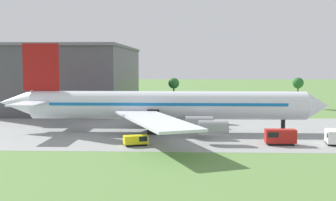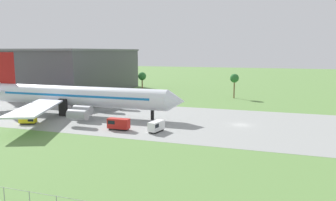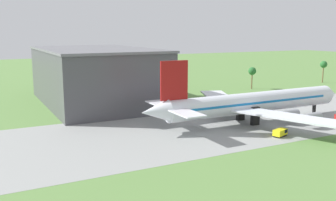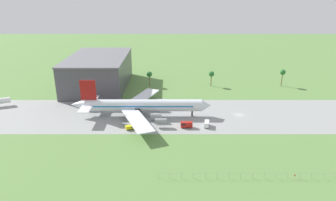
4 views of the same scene
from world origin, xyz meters
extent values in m
plane|color=#5B8442|center=(0.00, 0.00, 0.00)|extent=(600.00, 600.00, 0.00)
cube|color=gray|center=(0.00, 0.00, 0.01)|extent=(320.00, 44.00, 0.02)
cylinder|color=silver|center=(-48.79, -1.35, 5.76)|extent=(58.03, 5.97, 5.97)
cone|color=silver|center=(-17.39, -1.35, 5.76)|extent=(4.78, 5.85, 5.85)
cone|color=silver|center=(-81.54, -1.35, 6.20)|extent=(7.47, 5.67, 5.67)
cube|color=#146BB7|center=(-48.79, -1.35, 6.20)|extent=(49.32, 6.09, 0.60)
cube|color=maroon|center=(-76.01, -1.35, 13.82)|extent=(7.77, 0.50, 10.15)
cube|color=silver|center=(-76.31, -1.35, 6.65)|extent=(5.38, 23.89, 0.30)
cube|color=silver|center=(-50.89, -16.26, 4.71)|extent=(18.37, 30.55, 0.44)
cube|color=silver|center=(-50.89, 13.55, 4.71)|extent=(18.37, 30.55, 0.44)
cylinder|color=gray|center=(-42.41, -8.52, 2.97)|extent=(5.38, 2.69, 2.69)
cylinder|color=gray|center=(-40.00, -14.49, 2.97)|extent=(5.38, 2.69, 2.69)
cylinder|color=gray|center=(-42.41, 5.82, 2.97)|extent=(5.38, 2.69, 2.69)
cylinder|color=gray|center=(-40.00, 11.79, 2.97)|extent=(5.38, 2.69, 2.69)
cube|color=black|center=(-24.42, -1.35, 2.58)|extent=(0.70, 0.90, 5.16)
cube|color=black|center=(-51.69, -4.64, 2.58)|extent=(2.40, 1.20, 5.16)
cube|color=black|center=(-51.69, 1.93, 2.58)|extent=(2.40, 1.20, 5.16)
cube|color=black|center=(-18.52, -14.02, 0.20)|extent=(2.53, 4.39, 0.40)
cube|color=white|center=(-18.52, -14.02, 1.50)|extent=(2.86, 5.14, 2.21)
cube|color=black|center=(-18.77, -15.33, 1.83)|extent=(2.32, 2.04, 0.90)
cube|color=black|center=(-28.03, -15.06, 0.20)|extent=(4.64, 1.84, 0.40)
cube|color=#B21E19|center=(-28.03, -15.06, 1.62)|extent=(5.45, 2.04, 2.44)
cube|color=black|center=(-29.53, -15.08, 1.99)|extent=(1.92, 2.06, 0.90)
cube|color=black|center=(-53.93, -16.88, 0.20)|extent=(3.98, 2.83, 0.40)
cube|color=yellow|center=(-53.93, -16.88, 1.13)|extent=(4.65, 3.22, 1.47)
cube|color=black|center=(-52.82, -16.52, 1.35)|extent=(2.04, 2.40, 0.90)
cylinder|color=gray|center=(-40.00, -55.00, 1.05)|extent=(0.10, 0.10, 2.10)
cylinder|color=gray|center=(-36.00, -55.00, 1.05)|extent=(0.10, 0.10, 2.10)
cylinder|color=gray|center=(-32.00, -55.00, 1.05)|extent=(0.10, 0.10, 2.10)
cylinder|color=gray|center=(-28.00, -55.00, 1.05)|extent=(0.10, 0.10, 2.10)
cylinder|color=gray|center=(-24.00, -55.00, 1.05)|extent=(0.10, 0.10, 2.10)
cylinder|color=gray|center=(-20.00, -55.00, 1.05)|extent=(0.10, 0.10, 2.10)
cylinder|color=gray|center=(-16.00, -55.00, 1.05)|extent=(0.10, 0.10, 2.10)
cylinder|color=gray|center=(-12.00, -55.00, 1.05)|extent=(0.10, 0.10, 2.10)
cylinder|color=gray|center=(-8.00, -55.00, 1.05)|extent=(0.10, 0.10, 2.10)
cylinder|color=gray|center=(-4.00, -55.00, 1.05)|extent=(0.10, 0.10, 2.10)
cylinder|color=gray|center=(0.00, -55.00, 1.05)|extent=(0.10, 0.10, 2.10)
cylinder|color=gray|center=(4.00, -55.00, 1.05)|extent=(0.10, 0.10, 2.10)
cylinder|color=gray|center=(8.00, -55.00, 1.05)|extent=(0.10, 0.10, 2.10)
cylinder|color=gray|center=(12.00, -55.00, 1.05)|extent=(0.10, 0.10, 2.10)
cylinder|color=gray|center=(16.00, -55.00, 1.05)|extent=(0.10, 0.10, 2.10)
cylinder|color=gray|center=(20.00, -55.00, 1.05)|extent=(0.10, 0.10, 2.10)
cylinder|color=gray|center=(0.00, -55.00, 2.06)|extent=(80.00, 0.06, 0.06)
cylinder|color=gray|center=(6.24, -55.30, 0.80)|extent=(0.08, 0.08, 1.60)
cube|color=red|center=(6.24, -55.32, 1.40)|extent=(0.44, 0.03, 0.56)
cube|color=#47474C|center=(-81.87, 48.91, 9.68)|extent=(36.00, 60.00, 19.36)
cube|color=slate|center=(-81.87, 48.91, 19.76)|extent=(36.72, 61.20, 0.80)
cylinder|color=brown|center=(-8.03, 49.27, 3.82)|extent=(0.56, 0.56, 7.65)
sphere|color=#28662D|center=(-8.03, 49.27, 8.25)|extent=(3.60, 3.60, 3.60)
cylinder|color=brown|center=(38.78, 49.27, 4.42)|extent=(0.56, 0.56, 8.83)
sphere|color=#28662D|center=(38.78, 49.27, 9.43)|extent=(3.60, 3.60, 3.60)
cylinder|color=brown|center=(-48.90, 49.27, 3.73)|extent=(0.56, 0.56, 7.47)
sphere|color=#28662D|center=(-48.90, 49.27, 8.07)|extent=(3.60, 3.60, 3.60)
camera|label=1|loc=(-45.22, -90.40, 14.61)|focal=45.00mm
camera|label=2|loc=(8.44, -85.88, 19.31)|focal=35.00mm
camera|label=3|loc=(-121.08, -84.96, 26.19)|focal=40.00mm
camera|label=4|loc=(-36.62, -141.14, 60.15)|focal=32.00mm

